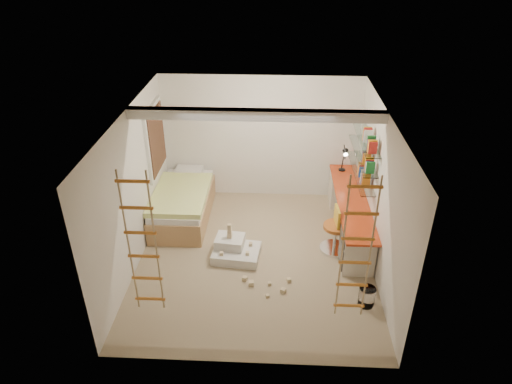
# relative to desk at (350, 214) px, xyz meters

# --- Properties ---
(floor) EXTENTS (4.50, 4.50, 0.00)m
(floor) POSITION_rel_desk_xyz_m (-1.72, -0.86, -0.40)
(floor) COLOR #927E5E
(floor) RESTS_ON ground
(ceiling_beam) EXTENTS (4.00, 0.18, 0.16)m
(ceiling_beam) POSITION_rel_desk_xyz_m (-1.72, -0.56, 2.12)
(ceiling_beam) COLOR white
(ceiling_beam) RESTS_ON ceiling
(window_frame) EXTENTS (0.06, 1.15, 1.35)m
(window_frame) POSITION_rel_desk_xyz_m (-3.69, 0.64, 1.15)
(window_frame) COLOR white
(window_frame) RESTS_ON wall_left
(window_blind) EXTENTS (0.02, 1.00, 1.20)m
(window_blind) POSITION_rel_desk_xyz_m (-3.65, 0.64, 1.15)
(window_blind) COLOR #4C2D1E
(window_blind) RESTS_ON window_frame
(rope_ladder_left) EXTENTS (0.41, 0.04, 2.13)m
(rope_ladder_left) POSITION_rel_desk_xyz_m (-3.07, -2.61, 1.11)
(rope_ladder_left) COLOR orange
(rope_ladder_left) RESTS_ON ceiling
(rope_ladder_right) EXTENTS (0.41, 0.04, 2.13)m
(rope_ladder_right) POSITION_rel_desk_xyz_m (-0.37, -2.61, 1.11)
(rope_ladder_right) COLOR orange
(rope_ladder_right) RESTS_ON ceiling
(waste_bin) EXTENTS (0.25, 0.25, 0.31)m
(waste_bin) POSITION_rel_desk_xyz_m (0.03, -1.94, -0.25)
(waste_bin) COLOR white
(waste_bin) RESTS_ON floor
(desk) EXTENTS (0.56, 2.80, 0.75)m
(desk) POSITION_rel_desk_xyz_m (0.00, 0.00, 0.00)
(desk) COLOR #CA3F17
(desk) RESTS_ON floor
(shelves) EXTENTS (0.25, 1.80, 0.71)m
(shelves) POSITION_rel_desk_xyz_m (0.15, 0.27, 1.10)
(shelves) COLOR white
(shelves) RESTS_ON wall_right
(bed) EXTENTS (1.02, 2.00, 0.69)m
(bed) POSITION_rel_desk_xyz_m (-3.20, 0.36, -0.07)
(bed) COLOR #AD7F51
(bed) RESTS_ON floor
(task_lamp) EXTENTS (0.14, 0.36, 0.57)m
(task_lamp) POSITION_rel_desk_xyz_m (-0.05, 0.96, 0.73)
(task_lamp) COLOR black
(task_lamp) RESTS_ON desk
(swivel_chair) EXTENTS (0.55, 0.55, 0.87)m
(swivel_chair) POSITION_rel_desk_xyz_m (-0.32, -0.57, -0.08)
(swivel_chair) COLOR #B25C22
(swivel_chair) RESTS_ON floor
(play_platform) EXTENTS (0.86, 0.70, 0.35)m
(play_platform) POSITION_rel_desk_xyz_m (-2.08, -0.85, -0.27)
(play_platform) COLOR silver
(play_platform) RESTS_ON floor
(toy_blocks) EXTENTS (1.21, 1.16, 0.62)m
(toy_blocks) POSITION_rel_desk_xyz_m (-1.74, -1.28, -0.21)
(toy_blocks) COLOR #CCB284
(toy_blocks) RESTS_ON floor
(books) EXTENTS (0.14, 0.70, 0.92)m
(books) POSITION_rel_desk_xyz_m (0.15, 0.27, 1.22)
(books) COLOR orange
(books) RESTS_ON shelves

